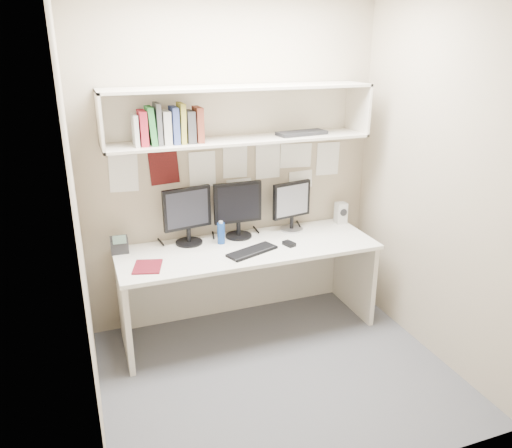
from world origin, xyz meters
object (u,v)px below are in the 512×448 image
object	(u,v)px
monitor_left	(187,213)
desk_phone	(119,245)
monitor_center	(238,207)
desk	(248,288)
monitor_right	(292,204)
speaker	(341,213)
keyboard	(252,251)
maroon_notebook	(148,267)

from	to	relation	value
monitor_left	desk_phone	distance (m)	0.56
monitor_center	desk	bearing A→B (deg)	-88.79
monitor_right	speaker	bearing A→B (deg)	-10.87
desk	monitor_right	world-z (taller)	monitor_right
monitor_center	speaker	world-z (taller)	monitor_center
monitor_left	monitor_right	xyz separation A→B (m)	(0.88, 0.00, -0.02)
monitor_left	monitor_right	bearing A→B (deg)	-9.98
monitor_right	speaker	xyz separation A→B (m)	(0.47, 0.01, -0.14)
keyboard	speaker	distance (m)	1.02
monitor_left	desk_phone	xyz separation A→B (m)	(-0.53, -0.01, -0.19)
desk	monitor_center	distance (m)	0.65
maroon_notebook	desk_phone	world-z (taller)	desk_phone
desk	monitor_left	world-z (taller)	monitor_left
monitor_left	monitor_center	world-z (taller)	monitor_center
maroon_notebook	monitor_right	bearing A→B (deg)	31.47
monitor_right	desk_phone	size ratio (longest dim) A/B	2.64
desk_phone	keyboard	bearing A→B (deg)	-17.78
monitor_left	maroon_notebook	xyz separation A→B (m)	(-0.37, -0.35, -0.24)
desk	monitor_center	bearing A→B (deg)	90.56
speaker	maroon_notebook	distance (m)	1.76
monitor_left	monitor_center	size ratio (longest dim) A/B	0.99
monitor_center	keyboard	world-z (taller)	monitor_center
monitor_center	keyboard	xyz separation A→B (m)	(-0.01, -0.35, -0.24)
monitor_left	desk_phone	world-z (taller)	monitor_left
speaker	monitor_center	bearing A→B (deg)	-176.33
desk	monitor_right	xyz separation A→B (m)	(0.47, 0.22, 0.59)
keyboard	speaker	world-z (taller)	speaker
monitor_center	speaker	bearing A→B (deg)	1.04
monitor_center	desk_phone	bearing A→B (deg)	-178.98
monitor_right	maroon_notebook	xyz separation A→B (m)	(-1.25, -0.35, -0.22)
keyboard	monitor_left	bearing A→B (deg)	117.59
desk	keyboard	distance (m)	0.40
desk_phone	speaker	bearing A→B (deg)	3.00
desk	speaker	bearing A→B (deg)	13.50
monitor_left	maroon_notebook	size ratio (longest dim) A/B	1.95
desk_phone	monitor_right	bearing A→B (deg)	2.88
maroon_notebook	desk_phone	distance (m)	0.38
monitor_center	monitor_right	distance (m)	0.47
keyboard	desk_phone	world-z (taller)	desk_phone
monitor_center	keyboard	bearing A→B (deg)	-90.44
desk	monitor_center	size ratio (longest dim) A/B	4.42
monitor_right	keyboard	bearing A→B (deg)	-155.06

